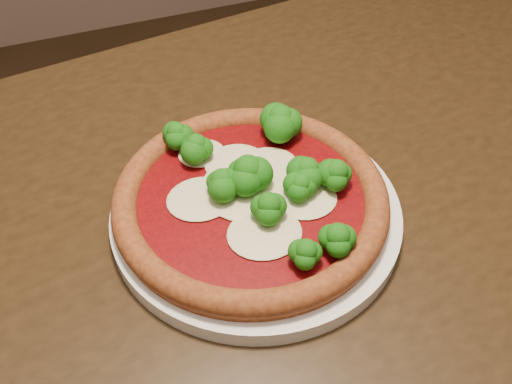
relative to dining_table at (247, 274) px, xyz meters
name	(u,v)px	position (x,y,z in m)	size (l,w,h in m)	color
dining_table	(247,274)	(0.00, 0.00, 0.00)	(1.39, 0.95, 0.75)	black
plate	(256,213)	(0.01, 0.00, 0.10)	(0.30, 0.30, 0.02)	white
pizza	(254,194)	(0.01, 0.00, 0.13)	(0.28, 0.28, 0.06)	brown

